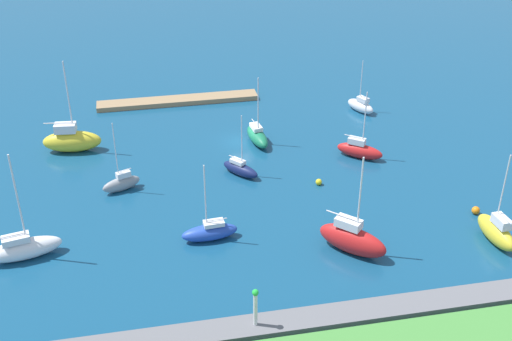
# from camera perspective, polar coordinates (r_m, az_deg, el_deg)

# --- Properties ---
(water) EXTENTS (160.00, 160.00, 0.00)m
(water) POSITION_cam_1_polar(r_m,az_deg,el_deg) (86.18, -1.35, 2.54)
(water) COLOR navy
(water) RESTS_ON ground
(pier_dock) EXTENTS (23.77, 2.81, 0.72)m
(pier_dock) POSITION_cam_1_polar(r_m,az_deg,el_deg) (98.18, -6.85, 6.10)
(pier_dock) COLOR #997A56
(pier_dock) RESTS_ON ground
(breakwater) EXTENTS (72.51, 2.65, 1.02)m
(breakwater) POSITION_cam_1_polar(r_m,az_deg,el_deg) (57.47, 4.91, -12.99)
(breakwater) COLOR slate
(breakwater) RESTS_ON ground
(harbor_beacon) EXTENTS (0.56, 0.56, 3.73)m
(harbor_beacon) POSITION_cam_1_polar(r_m,az_deg,el_deg) (54.78, -0.06, -11.68)
(harbor_beacon) COLOR silver
(harbor_beacon) RESTS_ON breakwater
(sailboat_yellow_inner_mooring) EXTENTS (7.59, 3.34, 12.16)m
(sailboat_yellow_inner_mooring) POSITION_cam_1_polar(r_m,az_deg,el_deg) (86.42, -15.86, 2.58)
(sailboat_yellow_inner_mooring) COLOR yellow
(sailboat_yellow_inner_mooring) RESTS_ON water
(sailboat_white_off_beacon) EXTENTS (3.61, 4.96, 7.69)m
(sailboat_white_off_beacon) POSITION_cam_1_polar(r_m,az_deg,el_deg) (95.60, 9.16, 5.65)
(sailboat_white_off_beacon) COLOR white
(sailboat_white_off_beacon) RESTS_ON water
(sailboat_red_east_end) EXTENTS (5.77, 4.96, 8.95)m
(sailboat_red_east_end) POSITION_cam_1_polar(r_m,az_deg,el_deg) (82.89, 9.06, 1.80)
(sailboat_red_east_end) COLOR red
(sailboat_red_east_end) RESTS_ON water
(sailboat_blue_by_breakwater) EXTENTS (5.92, 2.29, 8.78)m
(sailboat_blue_by_breakwater) POSITION_cam_1_polar(r_m,az_deg,el_deg) (67.05, -4.06, -5.37)
(sailboat_blue_by_breakwater) COLOR #2347B2
(sailboat_blue_by_breakwater) RESTS_ON water
(sailboat_gray_west_end) EXTENTS (4.69, 2.88, 8.66)m
(sailboat_gray_west_end) POSITION_cam_1_polar(r_m,az_deg,el_deg) (76.58, -11.71, -1.08)
(sailboat_gray_west_end) COLOR gray
(sailboat_gray_west_end) RESTS_ON water
(sailboat_navy_far_south) EXTENTS (4.52, 4.91, 7.91)m
(sailboat_navy_far_south) POSITION_cam_1_polar(r_m,az_deg,el_deg) (78.15, -1.39, 0.16)
(sailboat_navy_far_south) COLOR #141E4C
(sailboat_navy_far_south) RESTS_ON water
(sailboat_green_lone_south) EXTENTS (2.78, 6.32, 9.25)m
(sailboat_green_lone_south) POSITION_cam_1_polar(r_m,az_deg,el_deg) (85.50, 0.11, 3.06)
(sailboat_green_lone_south) COLOR #19724C
(sailboat_green_lone_south) RESTS_ON water
(sailboat_yellow_center_basin) EXTENTS (2.26, 6.08, 9.92)m
(sailboat_yellow_center_basin) POSITION_cam_1_polar(r_m,az_deg,el_deg) (70.64, 20.31, -5.00)
(sailboat_yellow_center_basin) COLOR yellow
(sailboat_yellow_center_basin) RESTS_ON water
(sailboat_white_along_channel) EXTENTS (7.55, 3.68, 11.52)m
(sailboat_white_along_channel) POSITION_cam_1_polar(r_m,az_deg,el_deg) (68.11, -19.69, -6.42)
(sailboat_white_along_channel) COLOR white
(sailboat_white_along_channel) RESTS_ON water
(sailboat_red_outer_mooring) EXTENTS (6.72, 6.64, 10.89)m
(sailboat_red_outer_mooring) POSITION_cam_1_polar(r_m,az_deg,el_deg) (65.46, 8.44, -5.96)
(sailboat_red_outer_mooring) COLOR red
(sailboat_red_outer_mooring) RESTS_ON water
(mooring_buoy_yellow) EXTENTS (0.75, 0.75, 0.75)m
(mooring_buoy_yellow) POSITION_cam_1_polar(r_m,az_deg,el_deg) (76.66, 5.52, -1.01)
(mooring_buoy_yellow) COLOR yellow
(mooring_buoy_yellow) RESTS_ON water
(mooring_buoy_orange) EXTENTS (0.89, 0.89, 0.89)m
(mooring_buoy_orange) POSITION_cam_1_polar(r_m,az_deg,el_deg) (74.98, 18.70, -3.33)
(mooring_buoy_orange) COLOR orange
(mooring_buoy_orange) RESTS_ON water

